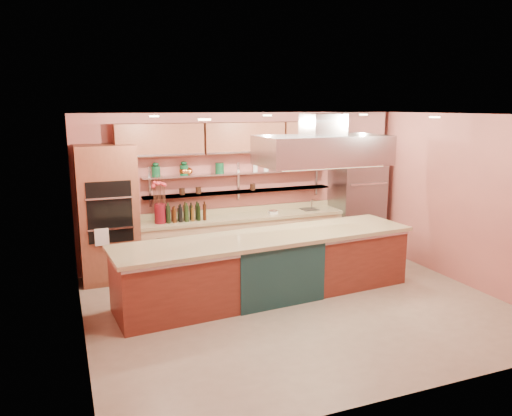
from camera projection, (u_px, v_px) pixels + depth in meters
name	position (u px, v px, depth m)	size (l,w,h in m)	color
floor	(298.00, 307.00, 7.41)	(6.00, 5.00, 0.02)	gray
ceiling	(301.00, 115.00, 6.85)	(6.00, 5.00, 0.02)	black
wall_back	(240.00, 188.00, 9.41)	(6.00, 0.04, 2.80)	#B66056
wall_front	(414.00, 265.00, 4.85)	(6.00, 0.04, 2.80)	#B66056
wall_left	(77.00, 233.00, 6.05)	(0.04, 5.00, 2.80)	#B66056
wall_right	(463.00, 200.00, 8.21)	(0.04, 5.00, 2.80)	#B66056
oven_stack	(108.00, 214.00, 8.28)	(0.95, 0.64, 2.30)	brown
refrigerator	(357.00, 201.00, 9.99)	(0.95, 0.72, 2.10)	gray
back_counter	(244.00, 240.00, 9.30)	(3.84, 0.64, 0.93)	tan
wall_shelf_lower	(240.00, 192.00, 9.28)	(3.60, 0.26, 0.03)	silver
wall_shelf_upper	(240.00, 173.00, 9.21)	(3.60, 0.26, 0.03)	silver
upper_cabinets	(243.00, 138.00, 9.05)	(4.60, 0.36, 0.55)	brown
range_hood	(322.00, 150.00, 7.69)	(2.00, 1.00, 0.45)	silver
ceiling_downlights	(295.00, 117.00, 7.03)	(4.00, 2.80, 0.02)	#FFE5A5
island	(268.00, 266.00, 7.72)	(4.65, 1.01, 0.97)	maroon
flower_vase	(160.00, 213.00, 8.57)	(0.19, 0.19, 0.34)	#5A0D16
oil_bottle_cluster	(186.00, 214.00, 8.75)	(0.77, 0.22, 0.25)	black
kitchen_scale	(273.00, 211.00, 9.36)	(0.16, 0.12, 0.09)	silver
bar_faucet	(312.00, 204.00, 9.75)	(0.03, 0.03, 0.19)	silver
copper_kettle	(188.00, 171.00, 8.84)	(0.17, 0.17, 0.13)	orange
green_canister	(220.00, 168.00, 9.04)	(0.16, 0.16, 0.19)	#0E4425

